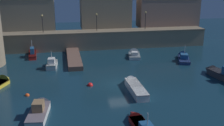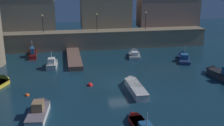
# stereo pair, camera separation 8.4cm
# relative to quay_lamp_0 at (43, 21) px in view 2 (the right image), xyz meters

# --- Properties ---
(ground_plane) EXTENTS (104.40, 104.40, 0.00)m
(ground_plane) POSITION_rel_quay_lamp_0_xyz_m (9.92, -19.05, -5.44)
(ground_plane) COLOR #112D3D
(quay_wall) EXTENTS (40.93, 3.60, 3.31)m
(quay_wall) POSITION_rel_quay_lamp_0_xyz_m (9.92, -0.00, -3.78)
(quay_wall) COLOR gray
(quay_wall) RESTS_ON ground
(old_town_backdrop) EXTENTS (39.08, 5.19, 9.57)m
(old_town_backdrop) POSITION_rel_quay_lamp_0_xyz_m (12.89, 3.81, 1.71)
(old_town_backdrop) COLOR gray
(old_town_backdrop) RESTS_ON ground
(pier_dock) EXTENTS (2.11, 11.44, 0.70)m
(pier_dock) POSITION_rel_quay_lamp_0_xyz_m (4.98, -7.37, -5.10)
(pier_dock) COLOR brown
(pier_dock) RESTS_ON ground
(quay_lamp_0) EXTENTS (0.32, 0.32, 3.17)m
(quay_lamp_0) POSITION_rel_quay_lamp_0_xyz_m (0.00, 0.00, 0.00)
(quay_lamp_0) COLOR black
(quay_lamp_0) RESTS_ON quay_wall
(quay_lamp_1) EXTENTS (0.32, 0.32, 3.17)m
(quay_lamp_1) POSITION_rel_quay_lamp_0_xyz_m (9.68, 0.00, 0.00)
(quay_lamp_1) COLOR black
(quay_lamp_1) RESTS_ON quay_wall
(quay_lamp_2) EXTENTS (0.32, 0.32, 3.33)m
(quay_lamp_2) POSITION_rel_quay_lamp_0_xyz_m (18.96, 0.00, 0.10)
(quay_lamp_2) COLOR black
(quay_lamp_2) RESTS_ON quay_wall
(moored_boat_0) EXTENTS (1.62, 6.11, 3.01)m
(moored_boat_0) POSITION_rel_quay_lamp_0_xyz_m (-1.80, -3.27, -4.98)
(moored_boat_0) COLOR red
(moored_boat_0) RESTS_ON ground
(moored_boat_1) EXTENTS (3.52, 6.20, 3.21)m
(moored_boat_1) POSITION_rel_quay_lamp_0_xyz_m (22.57, -9.85, -5.11)
(moored_boat_1) COLOR navy
(moored_boat_1) RESTS_ON ground
(moored_boat_2) EXTENTS (2.72, 5.08, 1.71)m
(moored_boat_2) POSITION_rel_quay_lamp_0_xyz_m (15.19, -6.40, -5.15)
(moored_boat_2) COLOR white
(moored_boat_2) RESTS_ON ground
(moored_boat_5) EXTENTS (2.22, 5.74, 1.98)m
(moored_boat_5) POSITION_rel_quay_lamp_0_xyz_m (0.80, -25.38, -4.98)
(moored_boat_5) COLOR silver
(moored_boat_5) RESTS_ON ground
(moored_boat_6) EXTENTS (1.51, 7.04, 1.36)m
(moored_boat_6) POSITION_rel_quay_lamp_0_xyz_m (11.37, -21.09, -5.01)
(moored_boat_6) COLOR white
(moored_boat_6) RESTS_ON ground
(moored_boat_9) EXTENTS (2.83, 7.23, 2.22)m
(moored_boat_9) POSITION_rel_quay_lamp_0_xyz_m (23.78, -19.28, -4.89)
(moored_boat_9) COLOR #333338
(moored_boat_9) RESTS_ON ground
(moored_boat_10) EXTENTS (1.67, 4.23, 2.87)m
(moored_boat_10) POSITION_rel_quay_lamp_0_xyz_m (1.65, -10.25, -4.92)
(moored_boat_10) COLOR silver
(moored_boat_10) RESTS_ON ground
(mooring_buoy_0) EXTENTS (0.72, 0.72, 0.72)m
(mooring_buoy_0) POSITION_rel_quay_lamp_0_xyz_m (6.36, -18.89, -5.44)
(mooring_buoy_0) COLOR red
(mooring_buoy_0) RESTS_ON ground
(mooring_buoy_1) EXTENTS (0.54, 0.54, 0.54)m
(mooring_buoy_1) POSITION_rel_quay_lamp_0_xyz_m (-0.92, -20.69, -5.44)
(mooring_buoy_1) COLOR #EA4C19
(mooring_buoy_1) RESTS_ON ground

